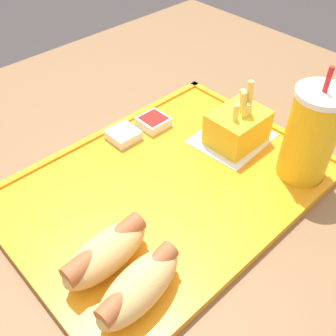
{
  "coord_description": "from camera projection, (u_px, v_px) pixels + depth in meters",
  "views": [
    {
      "loc": [
        0.29,
        0.27,
        1.17
      ],
      "look_at": [
        0.01,
        -0.03,
        0.79
      ],
      "focal_mm": 42.0,
      "sensor_mm": 36.0,
      "label": 1
    }
  ],
  "objects": [
    {
      "name": "paper_napkin",
      "position": [
        232.0,
        138.0,
        0.66
      ],
      "size": [
        0.13,
        0.11,
        0.0
      ],
      "color": "white",
      "rests_on": "food_tray"
    },
    {
      "name": "food_tray",
      "position": [
        168.0,
        185.0,
        0.59
      ],
      "size": [
        0.47,
        0.34,
        0.01
      ],
      "color": "orange",
      "rests_on": "dining_table"
    },
    {
      "name": "dining_table",
      "position": [
        179.0,
        316.0,
        0.83
      ],
      "size": [
        1.15,
        1.09,
        0.75
      ],
      "color": "brown",
      "rests_on": "ground_plane"
    },
    {
      "name": "sauce_cup_mayo",
      "position": [
        123.0,
        135.0,
        0.65
      ],
      "size": [
        0.05,
        0.05,
        0.02
      ],
      "color": "silver",
      "rests_on": "food_tray"
    },
    {
      "name": "soda_cup",
      "position": [
        311.0,
        135.0,
        0.55
      ],
      "size": [
        0.07,
        0.07,
        0.18
      ],
      "color": "gold",
      "rests_on": "food_tray"
    },
    {
      "name": "sauce_cup_ketchup",
      "position": [
        153.0,
        122.0,
        0.68
      ],
      "size": [
        0.05,
        0.05,
        0.02
      ],
      "color": "silver",
      "rests_on": "food_tray"
    },
    {
      "name": "hot_dog_near",
      "position": [
        106.0,
        252.0,
        0.46
      ],
      "size": [
        0.12,
        0.06,
        0.05
      ],
      "color": "tan",
      "rests_on": "food_tray"
    },
    {
      "name": "fries_carton",
      "position": [
        238.0,
        127.0,
        0.63
      ],
      "size": [
        0.09,
        0.07,
        0.11
      ],
      "color": "gold",
      "rests_on": "food_tray"
    },
    {
      "name": "hot_dog_far",
      "position": [
        139.0,
        286.0,
        0.43
      ],
      "size": [
        0.13,
        0.06,
        0.05
      ],
      "color": "tan",
      "rests_on": "food_tray"
    }
  ]
}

